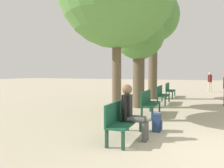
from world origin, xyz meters
TOP-DOWN VIEW (x-y plane):
  - ground_plane at (0.00, 0.00)m, footprint 80.00×80.00m
  - bench_row_0 at (-1.99, 0.26)m, footprint 0.45×1.54m
  - bench_row_1 at (-1.99, 3.32)m, footprint 0.45×1.54m
  - bench_row_2 at (-1.99, 6.37)m, footprint 0.45×1.54m
  - bench_row_3 at (-1.99, 9.42)m, footprint 0.45×1.54m
  - tree_row_1 at (-2.78, 4.87)m, footprint 2.23×2.23m
  - tree_row_2 at (-2.78, 8.11)m, footprint 2.96×2.96m
  - person_seated at (-1.75, 0.30)m, footprint 0.62×0.35m
  - backpack at (-1.32, 1.20)m, footprint 0.24×0.28m
  - pedestrian_mid at (0.55, 14.17)m, footprint 0.32×0.28m

SIDE VIEW (x-z plane):
  - ground_plane at x=0.00m, z-range 0.00..0.00m
  - backpack at x=-1.32m, z-range 0.00..0.48m
  - bench_row_0 at x=-1.99m, z-range 0.06..0.95m
  - bench_row_1 at x=-1.99m, z-range 0.06..0.95m
  - bench_row_2 at x=-1.99m, z-range 0.06..0.95m
  - bench_row_3 at x=-1.99m, z-range 0.06..0.95m
  - person_seated at x=-1.75m, z-range 0.03..1.33m
  - pedestrian_mid at x=0.55m, z-range 0.11..1.67m
  - tree_row_1 at x=-2.78m, z-range 0.95..5.32m
  - tree_row_2 at x=-2.78m, z-range 1.54..7.80m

